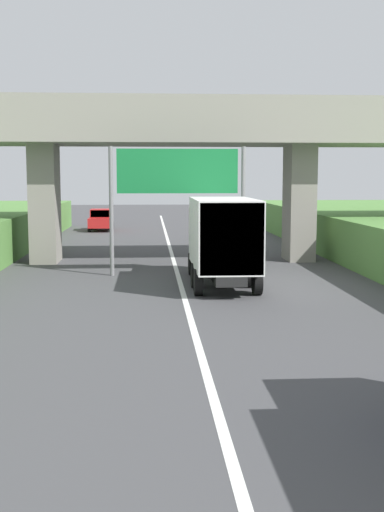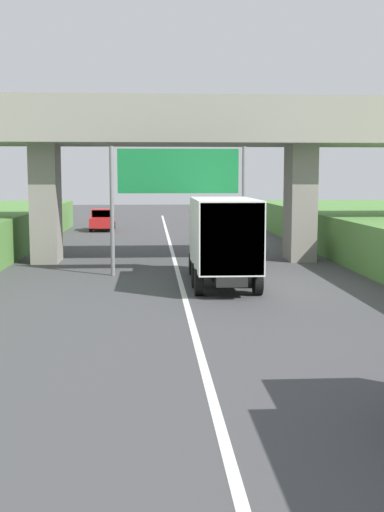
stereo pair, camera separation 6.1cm
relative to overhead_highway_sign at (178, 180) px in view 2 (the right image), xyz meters
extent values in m
cube|color=white|center=(0.00, -1.64, -4.12)|extent=(0.20, 91.44, 0.01)
cube|color=gray|center=(0.00, 4.79, 2.28)|extent=(40.00, 4.80, 1.10)
cube|color=gray|center=(0.00, 2.57, 3.38)|extent=(40.00, 0.36, 1.10)
cube|color=gray|center=(0.00, 7.01, 3.38)|extent=(40.00, 0.36, 1.10)
cube|color=gray|center=(-6.42, 4.79, -1.20)|extent=(1.30, 2.20, 5.86)
cube|color=gray|center=(6.42, 4.79, -1.20)|extent=(1.30, 2.20, 5.86)
cylinder|color=slate|center=(-2.85, 0.00, -1.35)|extent=(0.18, 0.18, 5.56)
cylinder|color=slate|center=(2.85, 0.00, -1.35)|extent=(0.18, 0.18, 5.56)
cube|color=#167238|center=(0.00, 0.00, 0.38)|extent=(5.20, 0.12, 1.90)
cube|color=white|center=(0.00, -0.01, 0.38)|extent=(4.89, 0.01, 1.67)
cube|color=black|center=(1.60, -2.59, -3.46)|extent=(1.10, 7.30, 0.36)
cube|color=silver|center=(1.60, 0.01, -2.23)|extent=(2.10, 2.10, 2.10)
cube|color=#2D3842|center=(1.60, 1.03, -1.93)|extent=(1.89, 0.06, 0.90)
cube|color=silver|center=(1.60, -3.64, -1.98)|extent=(2.30, 5.20, 2.60)
cube|color=#A8A8A4|center=(1.60, -6.22, -1.98)|extent=(2.21, 0.04, 2.50)
cylinder|color=black|center=(0.63, 0.01, -3.64)|extent=(0.30, 0.96, 0.96)
cylinder|color=black|center=(2.57, 0.01, -3.64)|extent=(0.30, 0.96, 0.96)
cylinder|color=black|center=(0.53, -5.07, -3.64)|extent=(0.30, 0.96, 0.96)
cylinder|color=black|center=(2.67, -5.07, -3.64)|extent=(0.30, 0.96, 0.96)
cylinder|color=black|center=(0.53, -3.38, -3.64)|extent=(0.30, 0.96, 0.96)
cylinder|color=black|center=(2.67, -3.38, -3.64)|extent=(0.30, 0.96, 0.96)
cube|color=red|center=(-5.07, 24.14, -3.42)|extent=(1.76, 4.10, 0.76)
cube|color=red|center=(-5.07, 23.99, -2.72)|extent=(1.56, 1.90, 0.64)
cube|color=#2D3842|center=(-5.07, 23.07, -2.72)|extent=(1.44, 0.06, 0.54)
cylinder|color=black|center=(-5.89, 25.41, -3.80)|extent=(0.22, 0.64, 0.64)
cylinder|color=black|center=(-4.25, 25.41, -3.80)|extent=(0.22, 0.64, 0.64)
cylinder|color=black|center=(-5.89, 22.87, -3.80)|extent=(0.22, 0.64, 0.64)
cylinder|color=black|center=(-4.25, 22.87, -3.80)|extent=(0.22, 0.64, 0.64)
camera|label=1|loc=(-1.21, -28.38, 0.15)|focal=46.10mm
camera|label=2|loc=(-1.15, -28.39, 0.15)|focal=46.10mm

